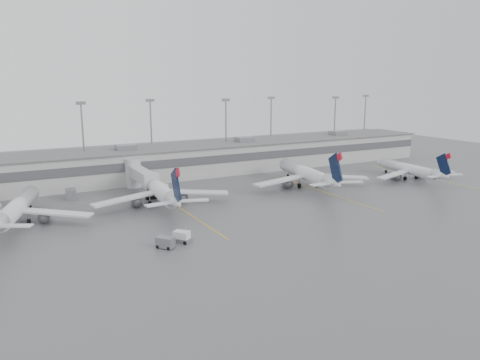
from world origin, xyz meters
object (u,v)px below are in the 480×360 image
jet_far_left (16,208)px  baggage_tug (182,238)px  jet_mid_right (307,174)px  jet_mid_left (159,190)px  jet_far_right (410,169)px

jet_far_left → baggage_tug: (22.97, -22.95, -2.36)m
jet_far_left → jet_mid_right: 64.72m
jet_mid_left → jet_mid_right: size_ratio=0.97×
jet_mid_right → baggage_tug: (-41.75, -23.14, -2.64)m
jet_far_left → jet_mid_left: jet_mid_left is taller
baggage_tug → jet_mid_right: bearing=-10.0°
jet_mid_right → baggage_tug: 47.81m
jet_far_left → jet_far_right: size_ratio=1.09×
jet_far_right → baggage_tug: size_ratio=8.08×
jet_far_right → baggage_tug: 73.34m
jet_mid_right → jet_far_right: size_ratio=1.21×
jet_mid_left → jet_far_right: 66.99m
baggage_tug → jet_far_left: bearing=96.0°
jet_mid_left → jet_far_left: bearing=-172.5°
jet_mid_left → jet_far_right: (66.67, -6.50, -0.49)m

